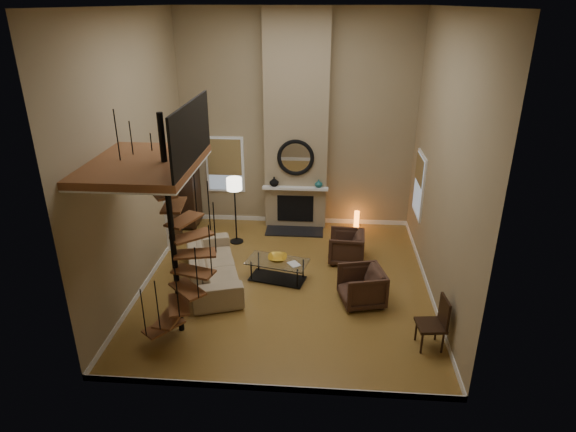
# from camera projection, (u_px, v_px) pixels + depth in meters

# --- Properties ---
(ground) EXTENTS (6.00, 6.50, 0.01)m
(ground) POSITION_uv_depth(u_px,v_px,m) (287.00, 283.00, 10.67)
(ground) COLOR #AB8037
(ground) RESTS_ON ground
(back_wall) EXTENTS (6.00, 0.02, 5.50)m
(back_wall) POSITION_uv_depth(u_px,v_px,m) (297.00, 123.00, 12.54)
(back_wall) COLOR #978561
(back_wall) RESTS_ON ground
(front_wall) EXTENTS (6.00, 0.02, 5.50)m
(front_wall) POSITION_uv_depth(u_px,v_px,m) (267.00, 232.00, 6.60)
(front_wall) COLOR #978561
(front_wall) RESTS_ON ground
(left_wall) EXTENTS (0.02, 6.50, 5.50)m
(left_wall) POSITION_uv_depth(u_px,v_px,m) (135.00, 157.00, 9.79)
(left_wall) COLOR #978561
(left_wall) RESTS_ON ground
(right_wall) EXTENTS (0.02, 6.50, 5.50)m
(right_wall) POSITION_uv_depth(u_px,v_px,m) (444.00, 164.00, 9.36)
(right_wall) COLOR #978561
(right_wall) RESTS_ON ground
(ceiling) EXTENTS (6.00, 6.50, 0.01)m
(ceiling) POSITION_uv_depth(u_px,v_px,m) (286.00, 6.00, 8.48)
(ceiling) COLOR silver
(ceiling) RESTS_ON back_wall
(baseboard_back) EXTENTS (6.00, 0.02, 0.12)m
(baseboard_back) POSITION_uv_depth(u_px,v_px,m) (296.00, 220.00, 13.61)
(baseboard_back) COLOR white
(baseboard_back) RESTS_ON ground
(baseboard_front) EXTENTS (6.00, 0.02, 0.12)m
(baseboard_front) POSITION_uv_depth(u_px,v_px,m) (270.00, 388.00, 7.68)
(baseboard_front) COLOR white
(baseboard_front) RESTS_ON ground
(baseboard_left) EXTENTS (0.02, 6.50, 0.12)m
(baseboard_left) POSITION_uv_depth(u_px,v_px,m) (151.00, 275.00, 10.86)
(baseboard_left) COLOR white
(baseboard_left) RESTS_ON ground
(baseboard_right) EXTENTS (0.02, 6.50, 0.12)m
(baseboard_right) POSITION_uv_depth(u_px,v_px,m) (428.00, 286.00, 10.43)
(baseboard_right) COLOR white
(baseboard_right) RESTS_ON ground
(chimney_breast) EXTENTS (1.60, 0.38, 5.50)m
(chimney_breast) POSITION_uv_depth(u_px,v_px,m) (296.00, 124.00, 12.37)
(chimney_breast) COLOR #938060
(chimney_breast) RESTS_ON ground
(hearth) EXTENTS (1.50, 0.60, 0.04)m
(hearth) POSITION_uv_depth(u_px,v_px,m) (294.00, 231.00, 13.01)
(hearth) COLOR black
(hearth) RESTS_ON ground
(firebox) EXTENTS (0.95, 0.02, 0.72)m
(firebox) POSITION_uv_depth(u_px,v_px,m) (295.00, 209.00, 13.07)
(firebox) COLOR black
(firebox) RESTS_ON chimney_breast
(mantel) EXTENTS (1.70, 0.18, 0.06)m
(mantel) POSITION_uv_depth(u_px,v_px,m) (295.00, 188.00, 12.75)
(mantel) COLOR white
(mantel) RESTS_ON chimney_breast
(mirror_frame) EXTENTS (0.94, 0.10, 0.94)m
(mirror_frame) POSITION_uv_depth(u_px,v_px,m) (296.00, 158.00, 12.49)
(mirror_frame) COLOR black
(mirror_frame) RESTS_ON chimney_breast
(mirror_disc) EXTENTS (0.80, 0.01, 0.80)m
(mirror_disc) POSITION_uv_depth(u_px,v_px,m) (296.00, 158.00, 12.50)
(mirror_disc) COLOR white
(mirror_disc) RESTS_ON chimney_breast
(vase_left) EXTENTS (0.24, 0.24, 0.25)m
(vase_left) POSITION_uv_depth(u_px,v_px,m) (274.00, 182.00, 12.77)
(vase_left) COLOR black
(vase_left) RESTS_ON mantel
(vase_right) EXTENTS (0.20, 0.20, 0.21)m
(vase_right) POSITION_uv_depth(u_px,v_px,m) (319.00, 183.00, 12.69)
(vase_right) COLOR #185556
(vase_right) RESTS_ON mantel
(window_back) EXTENTS (1.02, 0.06, 1.52)m
(window_back) POSITION_uv_depth(u_px,v_px,m) (225.00, 164.00, 13.11)
(window_back) COLOR white
(window_back) RESTS_ON back_wall
(window_right) EXTENTS (0.06, 1.02, 1.52)m
(window_right) POSITION_uv_depth(u_px,v_px,m) (419.00, 184.00, 11.64)
(window_right) COLOR white
(window_right) RESTS_ON right_wall
(entry_door) EXTENTS (0.10, 1.05, 2.16)m
(entry_door) POSITION_uv_depth(u_px,v_px,m) (172.00, 203.00, 12.11)
(entry_door) COLOR white
(entry_door) RESTS_ON ground
(loft) EXTENTS (1.70, 2.20, 1.09)m
(loft) POSITION_uv_depth(u_px,v_px,m) (149.00, 161.00, 7.88)
(loft) COLOR brown
(loft) RESTS_ON left_wall
(spiral_stair) EXTENTS (1.47, 1.47, 4.06)m
(spiral_stair) POSITION_uv_depth(u_px,v_px,m) (174.00, 243.00, 8.45)
(spiral_stair) COLOR black
(spiral_stair) RESTS_ON ground
(hutch) EXTENTS (0.37, 0.78, 1.75)m
(hutch) POSITION_uv_depth(u_px,v_px,m) (190.00, 192.00, 13.05)
(hutch) COLOR black
(hutch) RESTS_ON ground
(sofa) EXTENTS (1.73, 2.73, 0.74)m
(sofa) POSITION_uv_depth(u_px,v_px,m) (212.00, 265.00, 10.59)
(sofa) COLOR tan
(sofa) RESTS_ON ground
(armchair_near) EXTENTS (0.86, 0.84, 0.74)m
(armchair_near) POSITION_uv_depth(u_px,v_px,m) (350.00, 247.00, 11.44)
(armchair_near) COLOR #42291E
(armchair_near) RESTS_ON ground
(armchair_far) EXTENTS (1.01, 1.00, 0.77)m
(armchair_far) POSITION_uv_depth(u_px,v_px,m) (365.00, 286.00, 9.87)
(armchair_far) COLOR #42291E
(armchair_far) RESTS_ON ground
(coffee_table) EXTENTS (1.41, 0.93, 0.48)m
(coffee_table) POSITION_uv_depth(u_px,v_px,m) (277.00, 268.00, 10.69)
(coffee_table) COLOR silver
(coffee_table) RESTS_ON ground
(bowl) EXTENTS (0.42, 0.42, 0.10)m
(bowl) POSITION_uv_depth(u_px,v_px,m) (277.00, 258.00, 10.65)
(bowl) COLOR gold
(bowl) RESTS_ON coffee_table
(book) EXTENTS (0.32, 0.34, 0.03)m
(book) POSITION_uv_depth(u_px,v_px,m) (293.00, 265.00, 10.46)
(book) COLOR gray
(book) RESTS_ON coffee_table
(floor_lamp) EXTENTS (0.37, 0.37, 1.70)m
(floor_lamp) POSITION_uv_depth(u_px,v_px,m) (234.00, 189.00, 11.93)
(floor_lamp) COLOR black
(floor_lamp) RESTS_ON ground
(accent_lamp) EXTENTS (0.14, 0.14, 0.48)m
(accent_lamp) POSITION_uv_depth(u_px,v_px,m) (357.00, 220.00, 13.13)
(accent_lamp) COLOR orange
(accent_lamp) RESTS_ON ground
(side_chair) EXTENTS (0.52, 0.52, 0.99)m
(side_chair) POSITION_uv_depth(u_px,v_px,m) (436.00, 321.00, 8.50)
(side_chair) COLOR black
(side_chair) RESTS_ON ground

